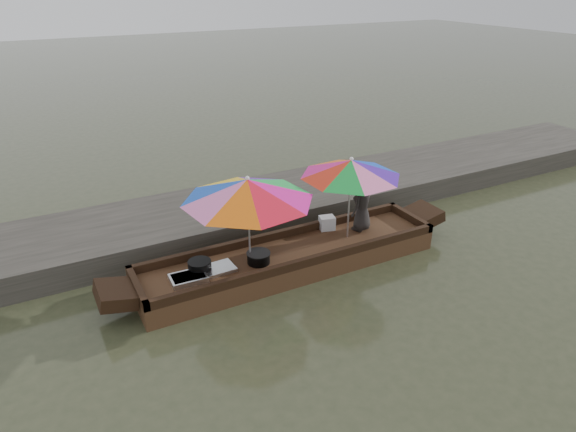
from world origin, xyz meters
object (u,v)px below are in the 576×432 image
charcoal_grill (259,258)px  umbrella_bow (249,221)px  boat_hull (291,260)px  umbrella_stern (349,198)px  tray_scallop (217,269)px  vendor (362,204)px  tray_crayfish (188,278)px  supply_bag (327,223)px  cooking_pot (200,266)px

charcoal_grill → umbrella_bow: bearing=145.2°
boat_hull → umbrella_stern: size_ratio=3.04×
umbrella_bow → charcoal_grill: bearing=-34.8°
tray_scallop → umbrella_stern: umbrella_stern is taller
vendor → umbrella_bow: umbrella_bow is taller
tray_crayfish → umbrella_bow: (1.10, 0.07, 0.73)m
supply_bag → boat_hull: bearing=-156.3°
charcoal_grill → vendor: vendor is taller
supply_bag → umbrella_bow: umbrella_bow is taller
tray_crayfish → umbrella_stern: bearing=1.3°
boat_hull → tray_scallop: (-1.37, 0.00, 0.21)m
tray_scallop → umbrella_bow: 0.95m
tray_scallop → vendor: bearing=2.7°
tray_crayfish → supply_bag: bearing=10.1°
umbrella_stern → tray_crayfish: bearing=-178.7°
tray_scallop → supply_bag: supply_bag is taller
cooking_pot → charcoal_grill: 0.99m
cooking_pot → umbrella_stern: umbrella_stern is taller
cooking_pot → umbrella_stern: 2.90m
boat_hull → supply_bag: size_ratio=19.39×
tray_crayfish → supply_bag: size_ratio=2.04×
cooking_pot → charcoal_grill: bearing=-10.7°
boat_hull → cooking_pot: bearing=176.4°
supply_bag → cooking_pot: bearing=-172.5°
cooking_pot → umbrella_stern: size_ratio=0.21×
vendor → umbrella_stern: size_ratio=0.59×
boat_hull → tray_scallop: tray_scallop is taller
cooking_pot → tray_scallop: bearing=-21.1°
cooking_pot → umbrella_bow: size_ratio=0.18×
boat_hull → vendor: 1.75m
charcoal_grill → supply_bag: (1.68, 0.53, 0.04)m
charcoal_grill → vendor: 2.30m
tray_scallop → charcoal_grill: bearing=-6.7°
tray_crayfish → tray_scallop: 0.51m
cooking_pot → umbrella_bow: bearing=-6.7°
cooking_pot → supply_bag: supply_bag is taller
cooking_pot → umbrella_stern: bearing=-2.1°
tray_scallop → supply_bag: (2.39, 0.45, 0.10)m
vendor → umbrella_bow: size_ratio=0.49×
tray_crayfish → umbrella_stern: 3.15m
cooking_pot → tray_crayfish: (-0.25, -0.17, -0.06)m
tray_scallop → vendor: vendor is taller
tray_scallop → supply_bag: bearing=10.6°
tray_crayfish → vendor: vendor is taller
umbrella_bow → umbrella_stern: 1.96m
boat_hull → charcoal_grill: size_ratio=14.26×
supply_bag → charcoal_grill: bearing=-162.4°
tray_crayfish → charcoal_grill: (1.22, -0.01, 0.04)m
cooking_pot → boat_hull: bearing=-3.6°
supply_bag → umbrella_bow: size_ratio=0.13×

